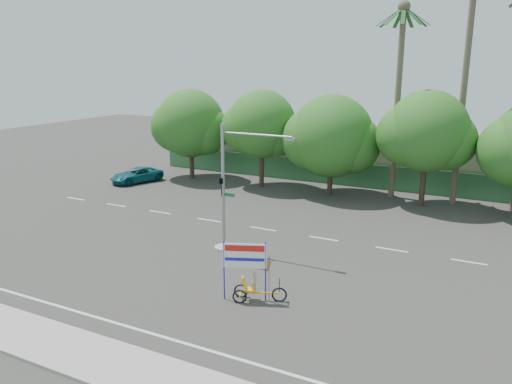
% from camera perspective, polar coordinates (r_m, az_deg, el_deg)
% --- Properties ---
extents(ground, '(120.00, 120.00, 0.00)m').
position_cam_1_polar(ground, '(23.98, -3.30, -10.44)').
color(ground, '#33302D').
rests_on(ground, ground).
extents(sidewalk_near, '(50.00, 2.40, 0.12)m').
position_cam_1_polar(sidewalk_near, '(18.66, -15.49, -18.64)').
color(sidewalk_near, gray).
rests_on(sidewalk_near, ground).
extents(fence, '(38.00, 0.08, 2.00)m').
position_cam_1_polar(fence, '(42.73, 11.21, 1.94)').
color(fence, '#336B3D').
rests_on(fence, ground).
extents(building_left, '(12.00, 8.00, 4.00)m').
position_cam_1_polar(building_left, '(50.10, 1.59, 5.21)').
color(building_left, '#BEB397').
rests_on(building_left, ground).
extents(building_right, '(14.00, 8.00, 3.60)m').
position_cam_1_polar(building_right, '(45.64, 22.53, 2.92)').
color(building_right, '#BEB397').
rests_on(building_right, ground).
extents(tree_far_left, '(7.14, 6.00, 7.96)m').
position_cam_1_polar(tree_far_left, '(44.80, -7.54, 7.55)').
color(tree_far_left, '#473828').
rests_on(tree_far_left, ground).
extents(tree_left, '(6.66, 5.60, 8.07)m').
position_cam_1_polar(tree_left, '(41.26, 0.61, 7.50)').
color(tree_left, '#473828').
rests_on(tree_left, ground).
extents(tree_center, '(7.62, 6.40, 7.85)m').
position_cam_1_polar(tree_center, '(39.10, 8.56, 6.07)').
color(tree_center, '#473828').
rests_on(tree_center, ground).
extents(tree_right, '(6.90, 5.80, 8.36)m').
position_cam_1_polar(tree_right, '(37.44, 18.89, 6.27)').
color(tree_right, '#473828').
rests_on(tree_right, ground).
extents(palm_tall, '(3.73, 3.79, 17.45)m').
position_cam_1_polar(palm_tall, '(38.40, 22.98, 13.95)').
color(palm_tall, '#70604C').
rests_on(palm_tall, ground).
extents(palm_short, '(3.73, 3.79, 14.45)m').
position_cam_1_polar(palm_short, '(39.02, 16.02, 12.15)').
color(palm_short, '#70604C').
rests_on(palm_short, ground).
extents(traffic_signal, '(4.72, 1.10, 7.00)m').
position_cam_1_polar(traffic_signal, '(27.26, -3.22, -0.79)').
color(traffic_signal, gray).
rests_on(traffic_signal, ground).
extents(trike_billboard, '(2.63, 1.27, 2.76)m').
position_cam_1_polar(trike_billboard, '(21.97, -0.59, -9.65)').
color(trike_billboard, black).
rests_on(trike_billboard, ground).
extents(pickup_truck, '(3.61, 5.00, 1.26)m').
position_cam_1_polar(pickup_truck, '(44.74, -13.48, 1.89)').
color(pickup_truck, '#0D5761').
rests_on(pickup_truck, ground).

